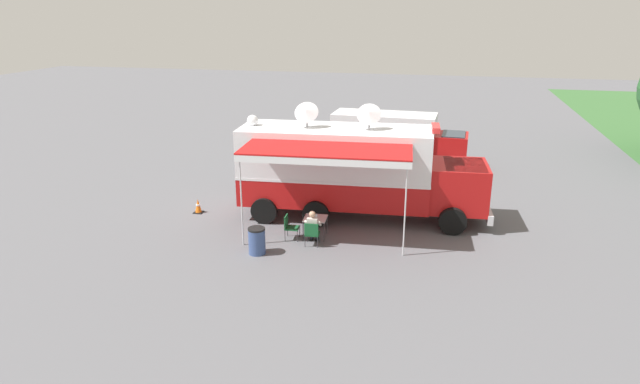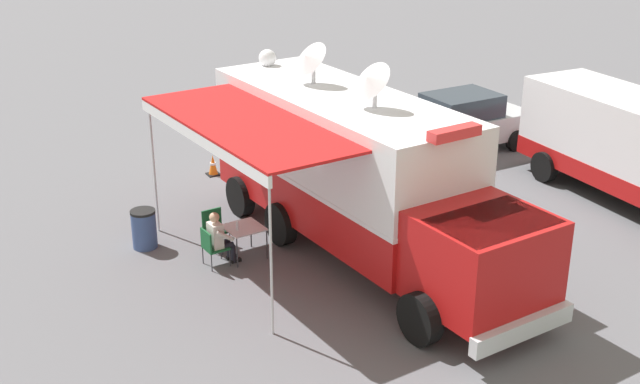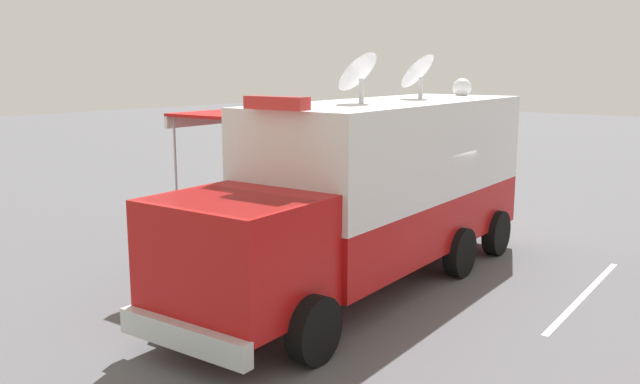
% 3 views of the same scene
% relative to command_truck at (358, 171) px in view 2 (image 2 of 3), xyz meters
% --- Properties ---
extents(ground_plane, '(100.00, 100.00, 0.00)m').
position_rel_command_truck_xyz_m(ground_plane, '(0.02, -0.75, -1.95)').
color(ground_plane, '#5B5B60').
extents(lot_stripe, '(0.44, 4.80, 0.01)m').
position_rel_command_truck_xyz_m(lot_stripe, '(-3.54, -1.83, -1.94)').
color(lot_stripe, silver).
rests_on(lot_stripe, ground).
extents(command_truck, '(5.35, 9.63, 4.53)m').
position_rel_command_truck_xyz_m(command_truck, '(0.00, 0.00, 0.00)').
color(command_truck, '#B71414').
rests_on(command_truck, ground).
extents(folding_table, '(0.85, 0.85, 0.73)m').
position_rel_command_truck_xyz_m(folding_table, '(2.32, -0.99, -1.27)').
color(folding_table, silver).
rests_on(folding_table, ground).
extents(water_bottle, '(0.07, 0.07, 0.22)m').
position_rel_command_truck_xyz_m(water_bottle, '(2.50, -0.91, -1.11)').
color(water_bottle, silver).
rests_on(water_bottle, folding_table).
extents(folding_chair_at_table, '(0.51, 0.51, 0.87)m').
position_rel_command_truck_xyz_m(folding_chair_at_table, '(3.12, -0.92, -1.43)').
color(folding_chair_at_table, '#19562D').
rests_on(folding_chair_at_table, ground).
extents(folding_chair_beside_table, '(0.51, 0.51, 0.87)m').
position_rel_command_truck_xyz_m(folding_chair_beside_table, '(2.68, -1.84, -1.43)').
color(folding_chair_beside_table, '#19562D').
rests_on(folding_chair_beside_table, ground).
extents(seated_responder, '(0.68, 0.58, 1.25)m').
position_rel_command_truck_xyz_m(seated_responder, '(2.93, -0.93, -1.30)').
color(seated_responder, silver).
rests_on(seated_responder, ground).
extents(trash_bin, '(0.57, 0.57, 0.91)m').
position_rel_command_truck_xyz_m(trash_bin, '(4.10, -2.56, -1.49)').
color(trash_bin, '#384C7F').
rests_on(trash_bin, ground).
extents(traffic_cone, '(0.36, 0.36, 0.58)m').
position_rel_command_truck_xyz_m(traffic_cone, '(0.97, -6.11, -1.67)').
color(traffic_cone, black).
rests_on(traffic_cone, ground).
extents(support_truck, '(2.62, 6.90, 2.70)m').
position_rel_command_truck_xyz_m(support_truck, '(-7.75, 0.79, -0.56)').
color(support_truck, white).
rests_on(support_truck, ground).
extents(car_behind_truck, '(4.23, 2.07, 1.76)m').
position_rel_command_truck_xyz_m(car_behind_truck, '(-6.51, -4.42, -1.07)').
color(car_behind_truck, '#B2B5BA').
rests_on(car_behind_truck, ground).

